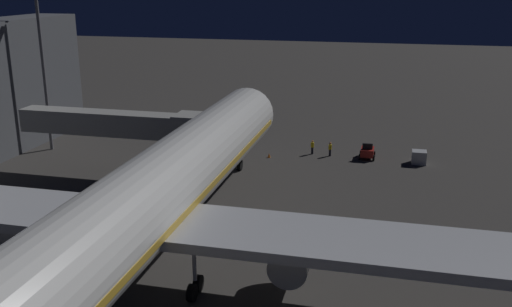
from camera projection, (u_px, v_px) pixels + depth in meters
ground_plane at (185, 234)px, 49.04m from camera, size 320.00×320.00×0.00m
airliner_at_gate at (136, 212)px, 39.16m from camera, size 58.01×67.12×20.12m
jet_bridge at (126, 124)px, 62.39m from camera, size 21.39×3.40×7.23m
apron_floodlight_mast at (43, 61)px, 70.31m from camera, size 2.90×0.50×19.36m
baggage_tug_spare at (367, 152)px, 69.57m from camera, size 1.86×2.35×1.95m
baggage_container_near_belt at (419, 157)px, 67.61m from camera, size 1.66×1.58×1.53m
ground_crew_near_nose_gear at (330, 148)px, 70.40m from camera, size 0.40×0.40×1.74m
ground_crew_by_tug at (312, 146)px, 71.22m from camera, size 0.40×0.40×1.75m
traffic_cone_nose_port at (269, 155)px, 69.99m from camera, size 0.36×0.36×0.55m
traffic_cone_nose_starboard at (234, 153)px, 70.99m from camera, size 0.36×0.36×0.55m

